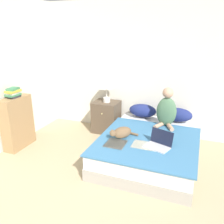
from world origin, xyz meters
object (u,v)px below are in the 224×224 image
(table_lamp, at_px, (106,83))
(bookshelf, at_px, (17,123))
(bed, at_px, (149,147))
(cat_tabby, at_px, (122,132))
(pillow_far, at_px, (178,115))
(book_stack_top, at_px, (13,93))
(laptop_open, at_px, (159,144))
(person_sitting, at_px, (166,110))
(pillow_near, at_px, (143,111))
(nightstand, at_px, (106,117))

(table_lamp, bearing_deg, bookshelf, -135.87)
(bed, relative_size, cat_tabby, 5.03)
(pillow_far, xyz_separation_m, book_stack_top, (-2.61, -1.24, 0.48))
(book_stack_top, bearing_deg, laptop_open, 2.30)
(table_lamp, xyz_separation_m, book_stack_top, (-1.22, -1.19, -0.01))
(bookshelf, bearing_deg, person_sitting, 20.90)
(cat_tabby, height_order, book_stack_top, book_stack_top)
(person_sitting, height_order, book_stack_top, person_sitting)
(pillow_near, xyz_separation_m, table_lamp, (-0.73, -0.05, 0.49))
(nightstand, bearing_deg, cat_tabby, -56.24)
(cat_tabby, bearing_deg, table_lamp, -105.03)
(person_sitting, bearing_deg, table_lamp, 168.39)
(table_lamp, bearing_deg, pillow_far, 1.99)
(person_sitting, xyz_separation_m, bookshelf, (-2.45, -0.93, -0.24))
(person_sitting, bearing_deg, nightstand, 168.54)
(person_sitting, distance_m, laptop_open, 0.87)
(pillow_far, relative_size, person_sitting, 0.77)
(nightstand, bearing_deg, table_lamp, 13.45)
(laptop_open, relative_size, bookshelf, 0.46)
(pillow_far, relative_size, book_stack_top, 2.09)
(cat_tabby, bearing_deg, pillow_far, -173.61)
(table_lamp, distance_m, book_stack_top, 1.70)
(laptop_open, bearing_deg, table_lamp, 158.96)
(bed, bearing_deg, person_sitting, 72.39)
(pillow_far, bearing_deg, person_sitting, -119.40)
(bed, height_order, cat_tabby, cat_tabby)
(book_stack_top, bearing_deg, pillow_far, 25.31)
(pillow_near, distance_m, table_lamp, 0.88)
(bed, bearing_deg, table_lamp, 144.49)
(pillow_near, distance_m, bookshelf, 2.31)
(pillow_near, distance_m, pillow_far, 0.66)
(book_stack_top, bearing_deg, cat_tabby, 5.82)
(pillow_near, bearing_deg, pillow_far, 0.00)
(pillow_far, relative_size, bookshelf, 0.57)
(bookshelf, relative_size, book_stack_top, 3.63)
(bed, relative_size, laptop_open, 4.66)
(table_lamp, bearing_deg, book_stack_top, -135.77)
(nightstand, distance_m, bookshelf, 1.70)
(person_sitting, bearing_deg, pillow_near, 148.53)
(pillow_near, relative_size, laptop_open, 1.26)
(pillow_far, bearing_deg, pillow_near, 180.00)
(cat_tabby, xyz_separation_m, laptop_open, (0.60, -0.09, -0.04))
(bed, xyz_separation_m, bookshelf, (-2.28, -0.43, 0.26))
(person_sitting, distance_m, table_lamp, 1.29)
(person_sitting, bearing_deg, laptop_open, -87.84)
(pillow_far, xyz_separation_m, nightstand, (-1.40, -0.05, -0.21))
(cat_tabby, height_order, table_lamp, table_lamp)
(book_stack_top, bearing_deg, bookshelf, 154.92)
(bed, bearing_deg, book_stack_top, -169.36)
(nightstand, relative_size, book_stack_top, 2.50)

